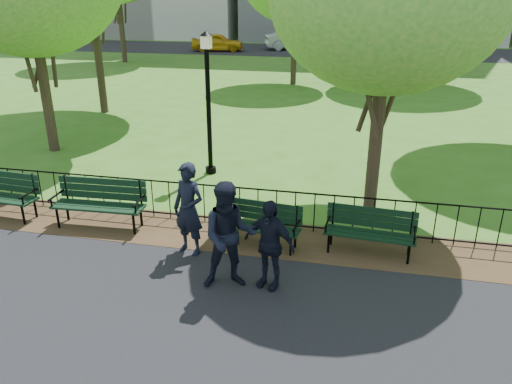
% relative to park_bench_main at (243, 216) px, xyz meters
% --- Properties ---
extents(ground, '(120.00, 120.00, 0.00)m').
position_rel_park_bench_main_xyz_m(ground, '(-0.07, -1.19, -0.61)').
color(ground, '#34631A').
extents(dirt_strip, '(60.00, 1.60, 0.01)m').
position_rel_park_bench_main_xyz_m(dirt_strip, '(-0.07, 0.31, -0.60)').
color(dirt_strip, '#372316').
rests_on(dirt_strip, ground).
extents(far_street, '(70.00, 9.00, 0.01)m').
position_rel_park_bench_main_xyz_m(far_street, '(-0.07, 33.81, -0.60)').
color(far_street, black).
rests_on(far_street, ground).
extents(iron_fence, '(24.06, 0.06, 1.00)m').
position_rel_park_bench_main_xyz_m(iron_fence, '(-0.07, 0.81, -0.11)').
color(iron_fence, black).
rests_on(iron_fence, ground).
extents(park_bench_main, '(1.74, 0.72, 0.96)m').
position_rel_park_bench_main_xyz_m(park_bench_main, '(0.00, 0.00, 0.00)').
color(park_bench_main, black).
rests_on(park_bench_main, ground).
extents(park_bench_left_a, '(2.00, 0.70, 1.12)m').
position_rel_park_bench_main_xyz_m(park_bench_left_a, '(-3.19, 0.18, 0.03)').
color(park_bench_left_a, black).
rests_on(park_bench_left_a, ground).
extents(park_bench_right_a, '(1.75, 0.67, 0.98)m').
position_rel_park_bench_main_xyz_m(park_bench_right_a, '(2.47, 0.19, -0.05)').
color(park_bench_right_a, black).
rests_on(park_bench_right_a, ground).
extents(lamppost, '(0.34, 0.34, 3.80)m').
position_rel_park_bench_main_xyz_m(lamppost, '(-1.88, 3.87, 1.46)').
color(lamppost, black).
rests_on(lamppost, ground).
extents(person_left, '(0.77, 0.63, 1.82)m').
position_rel_park_bench_main_xyz_m(person_left, '(-0.92, -0.55, 0.31)').
color(person_left, black).
rests_on(person_left, asphalt_path).
extents(person_mid, '(1.02, 0.73, 1.90)m').
position_rel_park_bench_main_xyz_m(person_mid, '(0.14, -1.53, 0.35)').
color(person_mid, black).
rests_on(person_mid, asphalt_path).
extents(person_right, '(1.01, 0.65, 1.60)m').
position_rel_park_bench_main_xyz_m(person_right, '(0.79, -1.39, 0.20)').
color(person_right, black).
rests_on(person_right, asphalt_path).
extents(taxi, '(4.42, 2.42, 1.42)m').
position_rel_park_bench_main_xyz_m(taxi, '(-9.90, 31.78, 0.11)').
color(taxi, gold).
rests_on(taxi, far_street).
extents(sedan_silver, '(5.24, 3.23, 1.63)m').
position_rel_park_bench_main_xyz_m(sedan_silver, '(-3.91, 34.18, 0.22)').
color(sedan_silver, '#ADB1B5').
rests_on(sedan_silver, far_street).
extents(sedan_dark, '(4.91, 3.52, 1.32)m').
position_rel_park_bench_main_xyz_m(sedan_dark, '(6.80, 32.35, 0.06)').
color(sedan_dark, black).
rests_on(sedan_dark, far_street).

